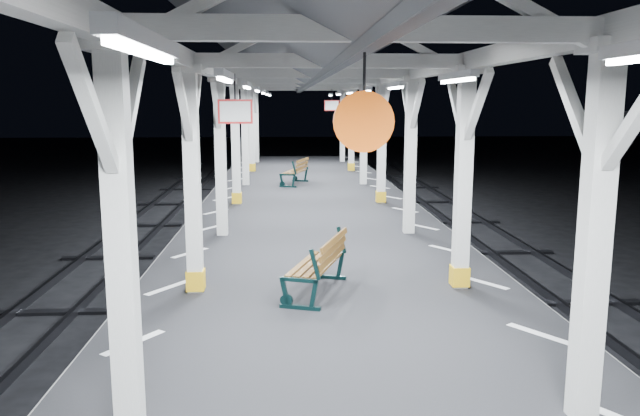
{
  "coord_description": "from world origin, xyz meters",
  "views": [
    {
      "loc": [
        -0.63,
        -7.08,
        3.82
      ],
      "look_at": [
        -0.12,
        2.3,
        2.2
      ],
      "focal_mm": 35.0,
      "sensor_mm": 36.0,
      "label": 1
    }
  ],
  "objects": [
    {
      "name": "hazard_stripes_right",
      "position": [
        2.45,
        0.0,
        1.0
      ],
      "size": [
        1.0,
        48.0,
        0.01
      ],
      "primitive_type": "cube",
      "color": "silver",
      "rests_on": "platform"
    },
    {
      "name": "ground",
      "position": [
        0.0,
        0.0,
        0.0
      ],
      "size": [
        120.0,
        120.0,
        0.0
      ],
      "primitive_type": "plane",
      "color": "black",
      "rests_on": "ground"
    },
    {
      "name": "hazard_stripes_left",
      "position": [
        -2.45,
        0.0,
        1.0
      ],
      "size": [
        1.0,
        48.0,
        0.01
      ],
      "primitive_type": "cube",
      "color": "silver",
      "rests_on": "platform"
    },
    {
      "name": "bench_mid",
      "position": [
        -0.13,
        1.79,
        1.47
      ],
      "size": [
        1.06,
        1.71,
        0.87
      ],
      "rotation": [
        0.0,
        0.0,
        -0.32
      ],
      "color": "black",
      "rests_on": "platform"
    },
    {
      "name": "canopy",
      "position": [
        0.0,
        -0.01,
        4.56
      ],
      "size": [
        5.4,
        49.0,
        4.65
      ],
      "color": "silver",
      "rests_on": "platform"
    },
    {
      "name": "platform",
      "position": [
        0.0,
        0.0,
        0.5
      ],
      "size": [
        6.0,
        50.0,
        1.0
      ],
      "primitive_type": "cube",
      "color": "black",
      "rests_on": "ground"
    },
    {
      "name": "bench_far",
      "position": [
        -0.27,
        14.02,
        1.47
      ],
      "size": [
        1.03,
        1.73,
        0.88
      ],
      "rotation": [
        0.0,
        0.0,
        -0.29
      ],
      "color": "black",
      "rests_on": "platform"
    }
  ]
}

